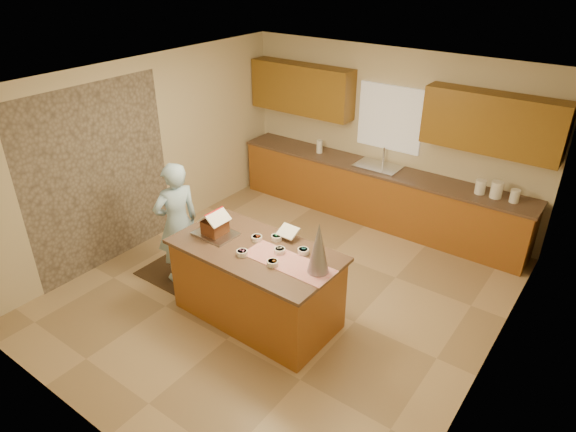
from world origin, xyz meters
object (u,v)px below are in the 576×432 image
at_px(boy, 177,223).
at_px(gingerbread_house, 215,225).
at_px(island_base, 257,285).
at_px(tinsel_tree, 319,248).

xyz_separation_m(boy, gingerbread_house, (0.76, -0.08, 0.26)).
height_order(island_base, gingerbread_house, gingerbread_house).
relative_size(island_base, tinsel_tree, 3.27).
height_order(tinsel_tree, gingerbread_house, tinsel_tree).
bearing_deg(boy, tinsel_tree, 107.15).
bearing_deg(gingerbread_house, boy, 173.92).
bearing_deg(island_base, boy, 179.50).
bearing_deg(gingerbread_house, tinsel_tree, 3.01).
xyz_separation_m(island_base, boy, (-1.34, 0.04, 0.38)).
height_order(island_base, tinsel_tree, tinsel_tree).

